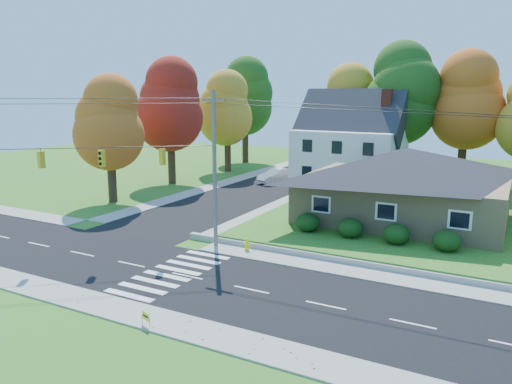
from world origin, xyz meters
TOP-DOWN VIEW (x-y plane):
  - ground at (0.00, 0.00)m, footprint 120.00×120.00m
  - road_main at (0.00, 0.00)m, footprint 90.00×8.00m
  - road_cross at (-8.00, 26.00)m, footprint 8.00×44.00m
  - sidewalk_north at (0.00, 5.00)m, footprint 90.00×2.00m
  - sidewalk_south at (0.00, -5.00)m, footprint 90.00×2.00m
  - lawn at (13.00, 21.00)m, footprint 30.00×30.00m
  - ranch_house at (8.00, 16.00)m, footprint 14.60×10.60m
  - colonial_house at (0.04, 28.00)m, footprint 10.40×8.40m
  - hedge_row at (7.50, 9.80)m, footprint 10.70×1.70m
  - traffic_infrastructure at (-0.15, 1.35)m, footprint 38.10×10.66m
  - tree_lot_0 at (-2.00, 34.00)m, footprint 6.72×6.72m
  - tree_lot_1 at (4.00, 33.00)m, footprint 7.84×7.84m
  - tree_lot_2 at (10.00, 34.00)m, footprint 7.28×7.28m
  - tree_west_0 at (-17.00, 12.00)m, footprint 6.16×6.16m
  - tree_west_1 at (-18.00, 22.00)m, footprint 7.28×7.28m
  - tree_west_2 at (-17.00, 32.00)m, footprint 6.72×6.72m
  - tree_west_3 at (-19.00, 40.00)m, footprint 7.84×7.84m
  - white_car at (-7.98, 27.60)m, footprint 3.26×5.04m
  - fire_hydrant at (0.71, 5.39)m, footprint 0.49×0.38m
  - yard_sign at (1.98, -5.69)m, footprint 0.54×0.21m

SIDE VIEW (x-z plane):
  - ground at x=0.00m, z-range 0.00..0.00m
  - road_main at x=0.00m, z-range 0.00..0.02m
  - road_cross at x=-8.00m, z-range 0.00..0.02m
  - sidewalk_north at x=0.00m, z-range 0.00..0.08m
  - sidewalk_south at x=0.00m, z-range 0.00..0.08m
  - lawn at x=13.00m, z-range 0.00..0.50m
  - fire_hydrant at x=0.71m, z-range -0.02..0.83m
  - yard_sign at x=1.98m, z-range 0.15..0.84m
  - white_car at x=-7.98m, z-range 0.02..1.59m
  - hedge_row at x=7.50m, z-range 0.50..1.77m
  - ranch_house at x=8.00m, z-range 0.57..5.97m
  - colonial_house at x=0.04m, z-range -0.22..9.38m
  - traffic_infrastructure at x=-0.15m, z-range 0.15..10.15m
  - tree_west_0 at x=-17.00m, z-range 1.42..12.89m
  - tree_west_2 at x=-17.00m, z-range 1.55..14.06m
  - tree_lot_0 at x=-2.00m, z-range 2.05..14.56m
  - tree_west_1 at x=-18.00m, z-range 1.68..15.24m
  - tree_lot_2 at x=10.00m, z-range 2.18..15.74m
  - tree_west_3 at x=-19.00m, z-range 1.81..16.41m
  - tree_lot_1 at x=4.00m, z-range 2.31..16.91m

